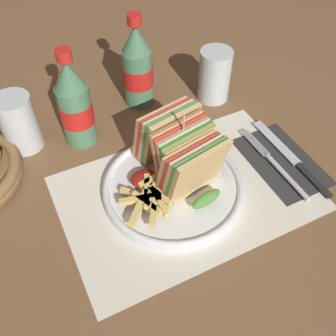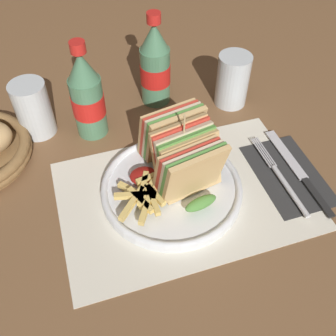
{
  "view_description": "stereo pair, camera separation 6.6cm",
  "coord_description": "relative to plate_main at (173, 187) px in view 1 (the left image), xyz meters",
  "views": [
    {
      "loc": [
        -0.17,
        -0.39,
        0.53
      ],
      "look_at": [
        0.03,
        0.0,
        0.04
      ],
      "focal_mm": 42.0,
      "sensor_mm": 36.0,
      "label": 1
    },
    {
      "loc": [
        -0.11,
        -0.42,
        0.53
      ],
      "look_at": [
        0.03,
        0.0,
        0.04
      ],
      "focal_mm": 42.0,
      "sensor_mm": 36.0,
      "label": 2
    }
  ],
  "objects": [
    {
      "name": "placemat",
      "position": [
        0.02,
        -0.01,
        -0.01
      ],
      "size": [
        0.42,
        0.28,
        0.0
      ],
      "color": "silver",
      "rests_on": "ground_plane"
    },
    {
      "name": "plate_main",
      "position": [
        0.0,
        0.0,
        0.0
      ],
      "size": [
        0.24,
        0.24,
        0.02
      ],
      "color": "white",
      "rests_on": "ground_plane"
    },
    {
      "name": "coke_bottle_near",
      "position": [
        -0.1,
        0.2,
        0.07
      ],
      "size": [
        0.06,
        0.06,
        0.2
      ],
      "color": "#4C7F5B",
      "rests_on": "ground_plane"
    },
    {
      "name": "fork",
      "position": [
        0.19,
        -0.05,
        -0.0
      ],
      "size": [
        0.02,
        0.19,
        0.01
      ],
      "rotation": [
        0.0,
        0.0,
        0.01
      ],
      "color": "silver",
      "rests_on": "napkin"
    },
    {
      "name": "napkin",
      "position": [
        0.21,
        -0.03,
        -0.01
      ],
      "size": [
        0.11,
        0.18,
        0.0
      ],
      "color": "#2D2D2D",
      "rests_on": "ground_plane"
    },
    {
      "name": "glass_near",
      "position": [
        0.2,
        0.2,
        0.04
      ],
      "size": [
        0.07,
        0.07,
        0.11
      ],
      "color": "silver",
      "rests_on": "ground_plane"
    },
    {
      "name": "club_sandwich",
      "position": [
        0.02,
        0.02,
        0.06
      ],
      "size": [
        0.12,
        0.19,
        0.14
      ],
      "color": "tan",
      "rests_on": "plate_main"
    },
    {
      "name": "fries_pile",
      "position": [
        -0.05,
        -0.01,
        0.02
      ],
      "size": [
        0.1,
        0.1,
        0.02
      ],
      "color": "#E5C166",
      "rests_on": "plate_main"
    },
    {
      "name": "glass_far",
      "position": [
        -0.2,
        0.23,
        0.04
      ],
      "size": [
        0.07,
        0.07,
        0.11
      ],
      "color": "silver",
      "rests_on": "ground_plane"
    },
    {
      "name": "ground_plane",
      "position": [
        -0.03,
        0.02,
        -0.01
      ],
      "size": [
        4.0,
        4.0,
        0.0
      ],
      "primitive_type": "plane",
      "color": "brown"
    },
    {
      "name": "knife",
      "position": [
        0.23,
        -0.03,
        -0.0
      ],
      "size": [
        0.02,
        0.21,
        0.0
      ],
      "rotation": [
        0.0,
        0.0,
        0.01
      ],
      "color": "black",
      "rests_on": "napkin"
    },
    {
      "name": "ketchup_blob",
      "position": [
        -0.04,
        0.03,
        0.02
      ],
      "size": [
        0.05,
        0.04,
        0.02
      ],
      "color": "maroon",
      "rests_on": "plate_main"
    },
    {
      "name": "coke_bottle_far",
      "position": [
        0.05,
        0.25,
        0.07
      ],
      "size": [
        0.06,
        0.06,
        0.2
      ],
      "color": "#4C7F5B",
      "rests_on": "ground_plane"
    }
  ]
}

